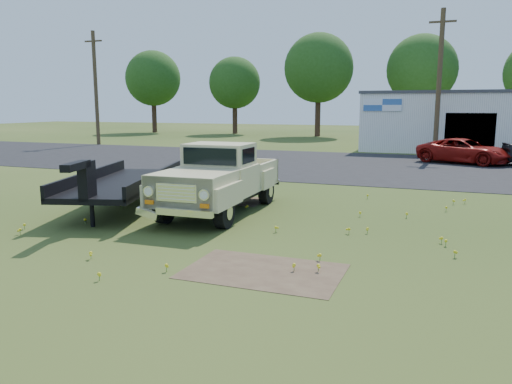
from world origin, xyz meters
TOP-DOWN VIEW (x-y plane):
  - ground at (0.00, 0.00)m, footprint 140.00×140.00m
  - asphalt_lot at (0.00, 15.00)m, footprint 90.00×14.00m
  - dirt_patch_a at (1.50, -3.00)m, footprint 3.00×2.00m
  - dirt_patch_b at (-2.00, 3.50)m, footprint 2.20×1.60m
  - commercial_building at (6.00, 26.99)m, footprint 14.20×8.20m
  - utility_pole_west at (-22.00, 22.00)m, footprint 1.60×0.30m
  - utility_pole_mid at (4.00, 22.00)m, footprint 1.60×0.30m
  - treeline_a at (-28.00, 40.00)m, footprint 6.40×6.40m
  - treeline_b at (-18.00, 41.00)m, footprint 5.76×5.76m
  - treeline_c at (-8.00, 39.50)m, footprint 7.04×7.04m
  - treeline_d at (2.00, 40.50)m, footprint 6.72×6.72m
  - vintage_pickup_truck at (-1.55, 1.58)m, footprint 2.38×5.78m
  - flatbed_trailer at (-4.66, 1.19)m, footprint 4.02×7.00m
  - red_pickup at (5.59, 18.04)m, footprint 5.36×3.90m

SIDE VIEW (x-z plane):
  - ground at x=0.00m, z-range 0.00..0.00m
  - asphalt_lot at x=0.00m, z-range -0.01..0.01m
  - dirt_patch_a at x=1.50m, z-range -0.01..0.01m
  - dirt_patch_b at x=-2.00m, z-range -0.01..0.01m
  - red_pickup at x=5.59m, z-range 0.00..1.36m
  - flatbed_trailer at x=-4.66m, z-range 0.00..1.81m
  - vintage_pickup_truck at x=-1.55m, z-range 0.00..2.08m
  - commercial_building at x=6.00m, z-range 0.03..4.18m
  - utility_pole_west at x=-22.00m, z-range 0.10..9.10m
  - utility_pole_mid at x=4.00m, z-range 0.10..9.10m
  - treeline_b at x=-18.00m, z-range 1.38..9.95m
  - treeline_a at x=-28.00m, z-range 1.54..11.06m
  - treeline_d at x=2.00m, z-range 1.62..11.62m
  - treeline_c at x=-8.00m, z-range 1.70..12.17m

